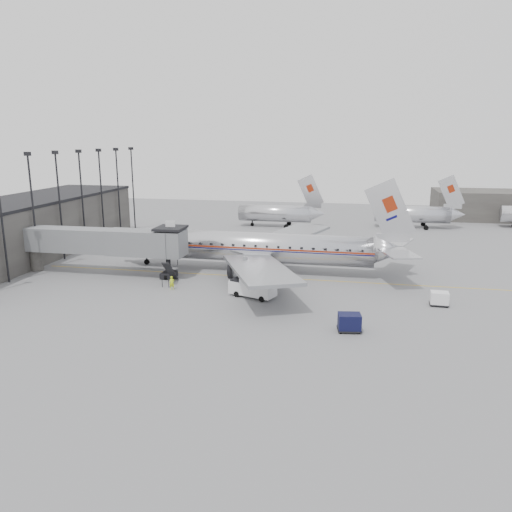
{
  "coord_description": "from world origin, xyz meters",
  "views": [
    {
      "loc": [
        12.79,
        -52.93,
        17.05
      ],
      "look_at": [
        1.69,
        3.9,
        3.2
      ],
      "focal_mm": 35.0,
      "sensor_mm": 36.0,
      "label": 1
    }
  ],
  "objects_px": {
    "service_van": "(253,286)",
    "ramp_worker": "(172,283)",
    "airliner": "(257,247)",
    "baggage_cart_navy": "(349,322)",
    "baggage_cart_white": "(439,298)"
  },
  "relations": [
    {
      "from": "baggage_cart_navy",
      "to": "baggage_cart_white",
      "type": "xyz_separation_m",
      "value": [
        9.06,
        8.96,
        -0.09
      ]
    },
    {
      "from": "service_van",
      "to": "airliner",
      "type": "bearing_deg",
      "value": 119.51
    },
    {
      "from": "airliner",
      "to": "baggage_cart_white",
      "type": "relative_size",
      "value": 20.36
    },
    {
      "from": "airliner",
      "to": "baggage_cart_navy",
      "type": "xyz_separation_m",
      "value": [
        12.17,
        -18.99,
        -2.25
      ]
    },
    {
      "from": "airliner",
      "to": "baggage_cart_navy",
      "type": "distance_m",
      "value": 22.66
    },
    {
      "from": "baggage_cart_navy",
      "to": "ramp_worker",
      "type": "height_order",
      "value": "baggage_cart_navy"
    },
    {
      "from": "ramp_worker",
      "to": "baggage_cart_navy",
      "type": "bearing_deg",
      "value": -48.77
    },
    {
      "from": "service_van",
      "to": "baggage_cart_navy",
      "type": "bearing_deg",
      "value": -16.96
    },
    {
      "from": "baggage_cart_white",
      "to": "ramp_worker",
      "type": "bearing_deg",
      "value": -177.34
    },
    {
      "from": "baggage_cart_navy",
      "to": "baggage_cart_white",
      "type": "relative_size",
      "value": 1.19
    },
    {
      "from": "service_van",
      "to": "ramp_worker",
      "type": "height_order",
      "value": "service_van"
    },
    {
      "from": "airliner",
      "to": "baggage_cart_navy",
      "type": "relative_size",
      "value": 17.15
    },
    {
      "from": "airliner",
      "to": "ramp_worker",
      "type": "height_order",
      "value": "airliner"
    },
    {
      "from": "baggage_cart_navy",
      "to": "ramp_worker",
      "type": "xyz_separation_m",
      "value": [
        -20.12,
        8.96,
        -0.09
      ]
    },
    {
      "from": "baggage_cart_white",
      "to": "ramp_worker",
      "type": "height_order",
      "value": "ramp_worker"
    }
  ]
}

